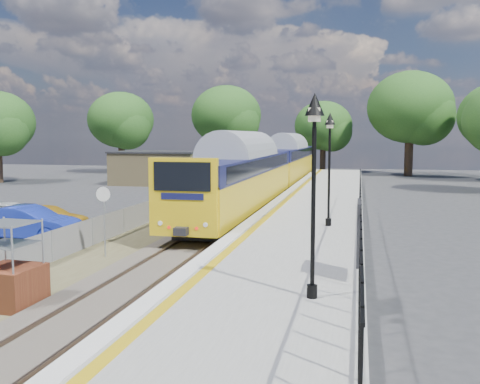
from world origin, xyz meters
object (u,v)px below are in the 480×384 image
(train, at_px, (271,166))
(car_blue, at_px, (28,223))
(brick_plinth, at_px, (9,267))
(car_yellow, at_px, (50,218))
(victorian_lamp_north, at_px, (330,142))
(victorian_lamp_south, at_px, (314,148))
(speed_sign, at_px, (104,210))
(car_white, at_px, (12,215))

(train, bearing_deg, car_blue, -112.04)
(brick_plinth, distance_m, car_yellow, 12.39)
(victorian_lamp_north, bearing_deg, victorian_lamp_south, -88.85)
(victorian_lamp_north, relative_size, train, 0.11)
(victorian_lamp_north, height_order, car_yellow, victorian_lamp_north)
(speed_sign, xyz_separation_m, car_yellow, (-5.50, 5.11, -1.23))
(victorian_lamp_north, bearing_deg, car_white, 174.56)
(brick_plinth, xyz_separation_m, car_yellow, (-5.72, 10.97, -0.53))
(victorian_lamp_south, relative_size, brick_plinth, 1.97)
(speed_sign, bearing_deg, car_white, 142.00)
(victorian_lamp_north, xyz_separation_m, speed_sign, (-8.02, -3.85, -2.48))
(brick_plinth, bearing_deg, car_yellow, 117.56)
(brick_plinth, relative_size, speed_sign, 0.87)
(speed_sign, xyz_separation_m, car_blue, (-4.94, 2.57, -1.06))
(car_blue, distance_m, car_yellow, 2.61)
(speed_sign, relative_size, car_blue, 0.59)
(car_blue, height_order, car_yellow, car_blue)
(victorian_lamp_north, xyz_separation_m, train, (-5.30, 17.64, -1.96))
(brick_plinth, relative_size, car_white, 0.53)
(train, bearing_deg, victorian_lamp_south, -78.75)
(speed_sign, bearing_deg, train, 79.49)
(victorian_lamp_north, bearing_deg, speed_sign, -154.36)
(victorian_lamp_south, distance_m, car_yellow, 18.14)
(victorian_lamp_south, height_order, car_blue, victorian_lamp_south)
(victorian_lamp_north, xyz_separation_m, car_white, (-15.75, 1.50, -3.68))
(victorian_lamp_south, bearing_deg, brick_plinth, 177.91)
(victorian_lamp_south, height_order, train, victorian_lamp_south)
(victorian_lamp_south, height_order, victorian_lamp_north, same)
(train, xyz_separation_m, car_white, (-10.45, -16.14, -1.73))
(victorian_lamp_south, height_order, car_yellow, victorian_lamp_south)
(brick_plinth, xyz_separation_m, speed_sign, (-0.22, 5.86, 0.70))
(train, relative_size, car_white, 9.23)
(train, height_order, car_yellow, train)
(train, xyz_separation_m, speed_sign, (-2.72, -21.49, -0.53))
(victorian_lamp_north, height_order, speed_sign, victorian_lamp_north)
(car_blue, bearing_deg, car_white, 44.36)
(car_white, bearing_deg, victorian_lamp_south, -137.76)
(train, distance_m, speed_sign, 21.67)
(brick_plinth, xyz_separation_m, car_white, (-7.95, 11.21, -0.51))
(victorian_lamp_south, height_order, car_white, victorian_lamp_south)
(victorian_lamp_south, xyz_separation_m, brick_plinth, (-8.00, 0.29, -3.18))
(train, xyz_separation_m, car_yellow, (-8.22, -16.38, -1.76))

